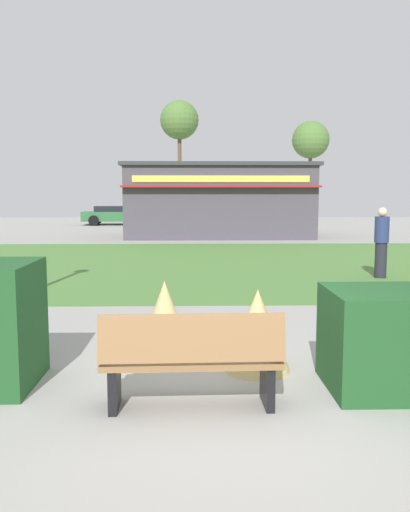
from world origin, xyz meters
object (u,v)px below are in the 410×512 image
tree_right_bg (311,141)px  food_kiosk (218,200)px  parked_car_west_slot (116,215)px  park_bench (192,360)px  person_strolling (381,242)px  tree_left_bg (179,121)px

tree_right_bg → food_kiosk: bearing=-115.9°
food_kiosk → tree_right_bg: 18.17m
food_kiosk → parked_car_west_slot: (-6.10, 9.02, -1.04)m
park_bench → parked_car_west_slot: bearing=99.3°
person_strolling → tree_right_bg: size_ratio=0.23×
parked_car_west_slot → tree_right_bg: size_ratio=0.58×
park_bench → tree_left_bg: tree_left_bg is taller
food_kiosk → parked_car_west_slot: size_ratio=2.02×
tree_right_bg → person_strolling: bearing=-98.7°
park_bench → food_kiosk: 20.76m
food_kiosk → person_strolling: 13.25m
food_kiosk → person_strolling: size_ratio=5.12×
food_kiosk → tree_left_bg: tree_left_bg is taller
park_bench → tree_right_bg: size_ratio=0.23×
park_bench → tree_left_bg: size_ratio=0.20×
food_kiosk → tree_left_bg: (-2.15, 14.70, 5.51)m
tree_right_bg → park_bench: bearing=-103.7°
food_kiosk → tree_right_bg: tree_right_bg is taller
park_bench → tree_right_bg: (8.94, 36.58, 5.46)m
person_strolling → tree_left_bg: size_ratio=0.19×
tree_right_bg → parked_car_west_slot: bearing=-153.6°
food_kiosk → park_bench: bearing=-93.4°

